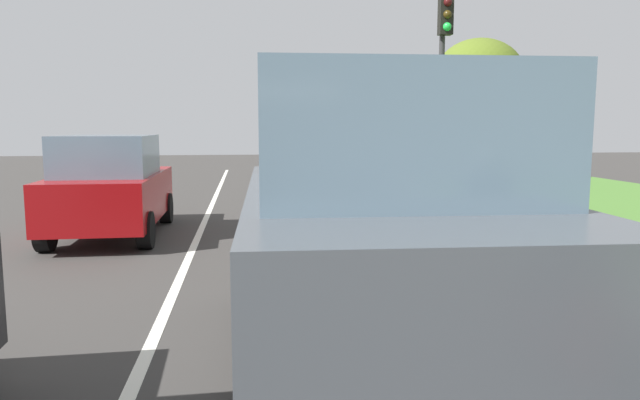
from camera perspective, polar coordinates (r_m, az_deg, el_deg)
The scene contains 8 objects.
ground_plane at distance 10.11m, azimuth -8.14°, elevation -3.78°, with size 60.00×60.00×0.00m, color #383533.
lane_line_center at distance 10.15m, azimuth -12.10°, elevation -3.81°, with size 0.12×32.00×0.01m, color silver.
lane_line_right_edge at distance 10.67m, azimuth 11.60°, elevation -3.25°, with size 0.12×32.00×0.01m, color silver.
curb_right at distance 10.84m, azimuth 14.11°, elevation -2.86°, with size 0.24×48.00×0.12m, color #9E9B93.
car_suv_ahead at distance 4.41m, azimuth 5.38°, elevation -2.71°, with size 2.10×4.56×2.28m.
car_hatchback_far at distance 10.74m, azimuth -19.99°, elevation 1.25°, with size 1.76×3.71×1.78m.
traffic_light_near_right at distance 14.59m, azimuth 12.11°, elevation 13.50°, with size 0.32×0.50×5.30m.
tree_roadside_far at distance 20.56m, azimuth 15.43°, elevation 11.63°, with size 2.99×2.99×4.87m.
Camera 1 is at (0.17, 4.08, 1.93)m, focal length 32.30 mm.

